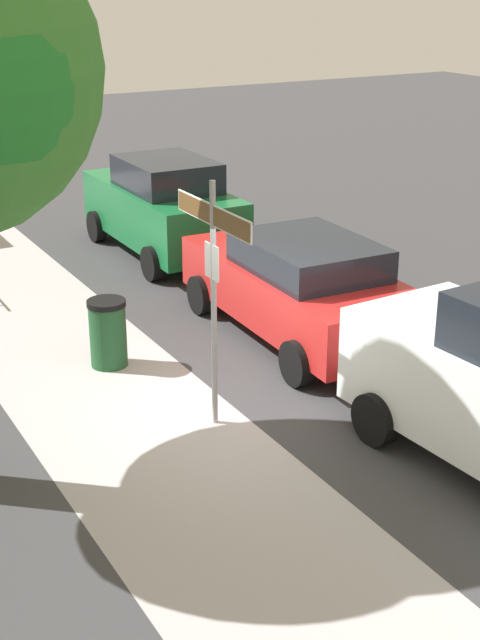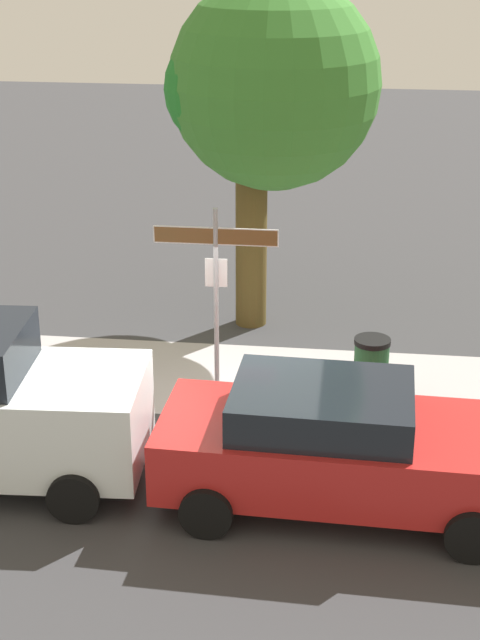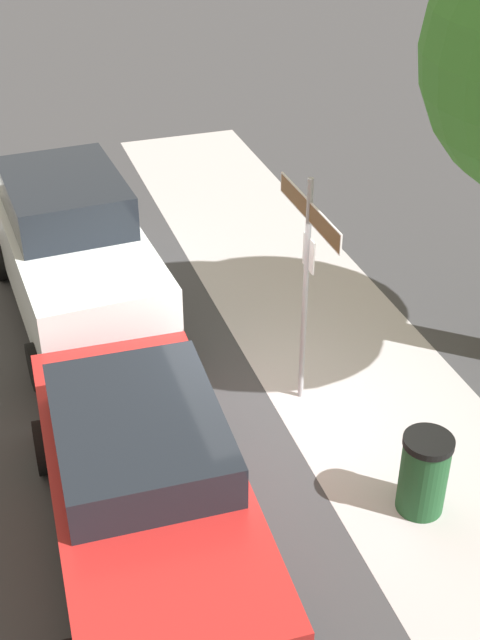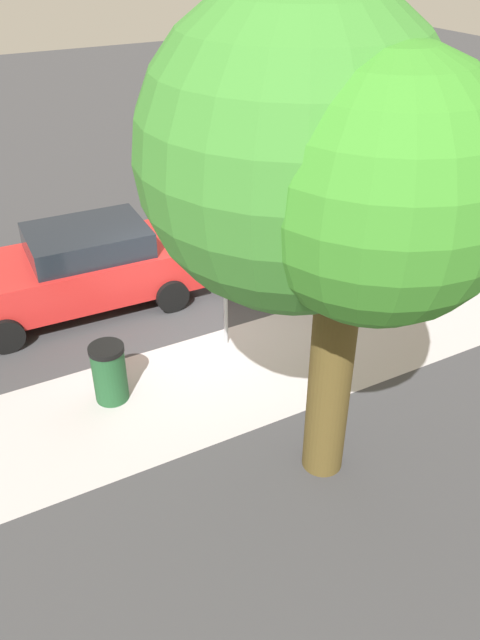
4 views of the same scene
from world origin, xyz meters
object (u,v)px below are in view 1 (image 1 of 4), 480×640
object	(u,v)px
street_sign	(213,258)
trash_bin	(108,333)
car_red	(300,285)
car_green	(163,206)

from	to	relation	value
street_sign	trash_bin	size ratio (longest dim) A/B	3.11
trash_bin	car_red	bearing A→B (deg)	-98.02
car_red	trash_bin	size ratio (longest dim) A/B	4.65
car_red	car_green	size ratio (longest dim) A/B	1.08
street_sign	car_green	size ratio (longest dim) A/B	0.72
car_green	trash_bin	size ratio (longest dim) A/B	4.32
street_sign	trash_bin	distance (m)	2.85
street_sign	car_green	world-z (taller)	street_sign
street_sign	car_green	distance (m)	7.29
car_red	trash_bin	distance (m)	2.99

